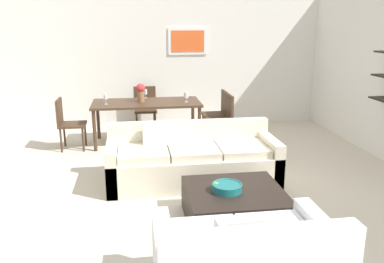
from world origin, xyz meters
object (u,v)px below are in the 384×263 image
(dining_table, at_px, (147,106))
(sofa_beige, at_px, (192,161))
(dining_chair_right_near, at_px, (223,115))
(wine_glass_head, at_px, (145,92))
(apple_on_coffee_table, at_px, (216,186))
(dining_chair_left_near, at_px, (67,121))
(decorative_bowl, at_px, (227,187))
(wine_glass_right_near, at_px, (186,95))
(centerpiece_vase, at_px, (141,92))
(dining_chair_right_far, at_px, (219,111))
(wine_glass_left_near, at_px, (106,97))
(coffee_table, at_px, (234,206))
(dining_chair_head, at_px, (145,106))

(dining_table, bearing_deg, sofa_beige, -74.93)
(dining_chair_right_near, distance_m, wine_glass_head, 1.53)
(apple_on_coffee_table, distance_m, wine_glass_head, 3.64)
(sofa_beige, relative_size, dining_chair_left_near, 2.59)
(sofa_beige, bearing_deg, decorative_bowl, -81.23)
(wine_glass_right_near, relative_size, centerpiece_vase, 0.53)
(dining_chair_left_near, distance_m, dining_chair_right_near, 2.73)
(wine_glass_head, bearing_deg, decorative_bowl, -78.67)
(dining_chair_left_near, bearing_deg, dining_chair_right_near, 0.00)
(dining_chair_right_far, distance_m, dining_chair_right_near, 0.41)
(decorative_bowl, height_order, dining_chair_right_far, dining_chair_right_far)
(dining_chair_right_near, bearing_deg, dining_chair_right_far, 90.00)
(dining_table, relative_size, centerpiece_vase, 5.81)
(apple_on_coffee_table, bearing_deg, decorative_bowl, -27.84)
(wine_glass_left_near, height_order, wine_glass_right_near, wine_glass_right_near)
(dining_chair_left_near, bearing_deg, coffee_table, -53.97)
(dining_table, bearing_deg, decorative_bowl, -77.33)
(dining_chair_head, bearing_deg, sofa_beige, -79.38)
(dining_table, xyz_separation_m, wine_glass_right_near, (0.70, -0.11, 0.19))
(coffee_table, relative_size, decorative_bowl, 3.19)
(wine_glass_right_near, distance_m, wine_glass_head, 0.87)
(wine_glass_head, bearing_deg, apple_on_coffee_table, -80.23)
(dining_table, xyz_separation_m, dining_chair_head, (0.00, 0.86, -0.18))
(sofa_beige, relative_size, dining_chair_right_near, 2.59)
(sofa_beige, xyz_separation_m, dining_chair_left_near, (-1.90, 1.77, 0.21))
(dining_chair_left_near, height_order, dining_chair_right_near, same)
(dining_chair_left_near, bearing_deg, apple_on_coffee_table, -56.25)
(apple_on_coffee_table, bearing_deg, dining_chair_head, 98.66)
(dining_table, height_order, wine_glass_head, wine_glass_head)
(sofa_beige, xyz_separation_m, dining_chair_right_far, (0.83, 2.18, 0.21))
(dining_table, xyz_separation_m, wine_glass_head, (-0.00, 0.39, 0.18))
(wine_glass_head, bearing_deg, dining_chair_head, 90.00)
(dining_table, distance_m, wine_glass_right_near, 0.74)
(wine_glass_right_near, height_order, wine_glass_head, wine_glass_right_near)
(wine_glass_left_near, distance_m, centerpiece_vase, 0.63)
(dining_table, distance_m, wine_glass_head, 0.43)
(wine_glass_right_near, bearing_deg, coffee_table, -87.86)
(sofa_beige, relative_size, dining_chair_right_far, 2.59)
(dining_chair_right_near, height_order, wine_glass_left_near, wine_glass_left_near)
(dining_chair_left_near, bearing_deg, wine_glass_right_near, 2.55)
(sofa_beige, relative_size, wine_glass_right_near, 13.09)
(apple_on_coffee_table, relative_size, dining_chair_right_far, 0.10)
(apple_on_coffee_table, xyz_separation_m, wine_glass_left_near, (-1.32, 3.05, 0.45))
(centerpiece_vase, bearing_deg, dining_table, -16.56)
(dining_table, height_order, dining_chair_left_near, dining_chair_left_near)
(apple_on_coffee_table, relative_size, dining_chair_right_near, 0.10)
(dining_chair_left_near, bearing_deg, dining_chair_head, 38.00)
(sofa_beige, height_order, dining_table, sofa_beige)
(apple_on_coffee_table, height_order, dining_table, dining_table)
(dining_table, xyz_separation_m, dining_chair_right_far, (1.36, 0.20, -0.18))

